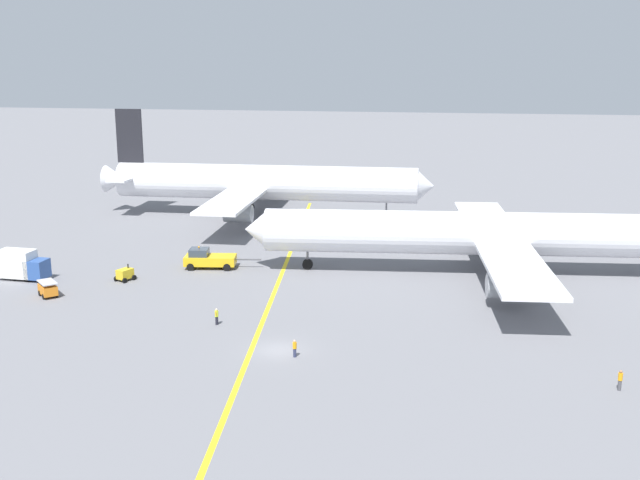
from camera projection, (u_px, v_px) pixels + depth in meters
name	position (u px, v px, depth m)	size (l,w,h in m)	color
ground_plane	(278.00, 350.00, 68.52)	(600.00, 600.00, 0.00)	slate
taxiway_stripe	(266.00, 312.00, 78.69)	(0.50, 120.00, 0.01)	yellow
airliner_at_gate_left	(263.00, 183.00, 124.97)	(55.02, 46.07, 17.25)	silver
airliner_being_pushed	(482.00, 234.00, 91.70)	(57.04, 46.94, 16.41)	silver
pushback_tug	(209.00, 259.00, 94.89)	(9.60, 3.82, 2.76)	gold
gse_catering_truck_tall	(22.00, 265.00, 89.87)	(5.97, 2.73, 3.50)	#2D5199
gse_baggage_cart_trailing	(4.00, 258.00, 96.33)	(3.10, 2.97, 1.71)	#666B4C
gse_baggage_cart_near_cluster	(48.00, 289.00, 83.59)	(3.04, 3.05, 1.71)	orange
gse_gpu_cart_small	(125.00, 274.00, 89.53)	(2.28, 2.55, 1.90)	gold
ground_crew_wing_walker_right	(620.00, 380.00, 60.06)	(0.36, 0.50, 1.71)	#4C4C51
ground_crew_marshaller_foreground	(217.00, 316.00, 74.79)	(0.36, 0.50, 1.67)	black
ground_crew_ramp_agent_by_cones	(295.00, 348.00, 66.77)	(0.36, 0.36, 1.59)	#2D3351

